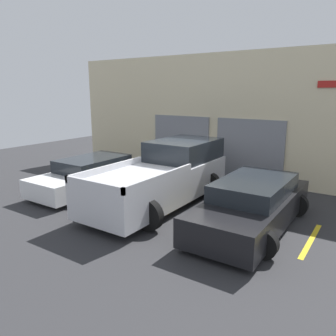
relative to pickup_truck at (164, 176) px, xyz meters
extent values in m
plane|color=#2D2D30|center=(0.00, 0.82, -0.88)|extent=(28.00, 28.00, 0.00)
cube|color=beige|center=(0.00, 4.12, 1.58)|extent=(14.45, 0.60, 4.93)
cube|color=slate|center=(-1.73, 3.78, 0.34)|extent=(2.66, 0.08, 2.45)
cube|color=slate|center=(1.33, 3.78, 0.34)|extent=(2.66, 0.08, 2.45)
cube|color=#B21E19|center=(3.97, 3.79, 2.81)|extent=(0.90, 0.03, 0.22)
cube|color=silver|center=(0.00, -0.29, -0.16)|extent=(1.94, 5.43, 0.99)
cube|color=#1E2328|center=(0.00, 1.20, 0.66)|extent=(1.79, 2.44, 0.66)
cube|color=silver|center=(-0.93, -1.52, 0.42)|extent=(0.08, 2.99, 0.18)
cube|color=silver|center=(0.93, -1.52, 0.42)|extent=(0.08, 2.99, 0.18)
cube|color=silver|center=(0.00, -2.97, 0.42)|extent=(1.94, 0.08, 0.18)
cylinder|color=black|center=(-0.86, 1.39, -0.47)|extent=(0.83, 0.22, 0.83)
cylinder|color=black|center=(0.86, 1.39, -0.47)|extent=(0.83, 0.22, 0.83)
cylinder|color=black|center=(-0.86, -1.98, -0.47)|extent=(0.83, 0.22, 0.83)
cylinder|color=black|center=(0.86, -1.98, -0.47)|extent=(0.83, 0.22, 0.83)
cube|color=white|center=(-2.96, -0.29, -0.44)|extent=(1.73, 4.46, 0.60)
cube|color=#1E2328|center=(-2.96, -0.18, 0.08)|extent=(1.53, 2.45, 0.43)
cylinder|color=black|center=(-3.71, 1.09, -0.56)|extent=(0.64, 0.22, 0.64)
cylinder|color=black|center=(-2.20, 1.09, -0.56)|extent=(0.64, 0.22, 0.64)
cylinder|color=black|center=(-3.71, -1.68, -0.56)|extent=(0.64, 0.22, 0.64)
cylinder|color=black|center=(-2.20, -1.68, -0.56)|extent=(0.64, 0.22, 0.64)
cube|color=black|center=(2.96, -0.29, -0.39)|extent=(1.78, 4.76, 0.69)
cube|color=#1E2328|center=(2.96, -0.18, 0.17)|extent=(1.57, 2.62, 0.44)
cylinder|color=black|center=(2.17, 1.18, -0.56)|extent=(0.64, 0.22, 0.64)
cylinder|color=black|center=(3.74, 1.18, -0.56)|extent=(0.64, 0.22, 0.64)
cylinder|color=black|center=(2.17, -1.77, -0.56)|extent=(0.64, 0.22, 0.64)
cylinder|color=black|center=(3.74, -1.77, -0.56)|extent=(0.64, 0.22, 0.64)
cube|color=gold|center=(-4.43, -0.29, -0.88)|extent=(0.12, 2.20, 0.01)
cube|color=gold|center=(-1.48, -0.29, -0.88)|extent=(0.12, 2.20, 0.01)
cube|color=gold|center=(1.48, -0.29, -0.88)|extent=(0.12, 2.20, 0.01)
cube|color=gold|center=(4.43, -0.29, -0.88)|extent=(0.12, 2.20, 0.01)
camera|label=1|loc=(5.61, -8.16, 2.58)|focal=35.00mm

